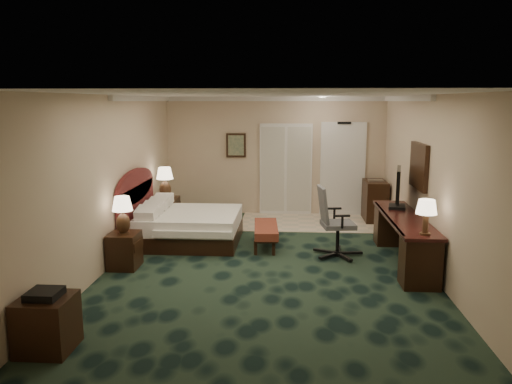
# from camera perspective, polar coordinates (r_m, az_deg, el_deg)

# --- Properties ---
(floor) EXTENTS (5.00, 7.50, 0.00)m
(floor) POSITION_cam_1_polar(r_m,az_deg,el_deg) (8.14, 1.34, -8.29)
(floor) COLOR black
(floor) RESTS_ON ground
(ceiling) EXTENTS (5.00, 7.50, 0.00)m
(ceiling) POSITION_cam_1_polar(r_m,az_deg,el_deg) (7.71, 1.43, 11.08)
(ceiling) COLOR white
(ceiling) RESTS_ON wall_back
(wall_back) EXTENTS (5.00, 0.00, 2.70)m
(wall_back) POSITION_cam_1_polar(r_m,az_deg,el_deg) (11.53, 2.20, 4.11)
(wall_back) COLOR #C7A890
(wall_back) RESTS_ON ground
(wall_front) EXTENTS (5.00, 0.00, 2.70)m
(wall_front) POSITION_cam_1_polar(r_m,az_deg,el_deg) (4.16, -0.87, -7.15)
(wall_front) COLOR #C7A890
(wall_front) RESTS_ON ground
(wall_left) EXTENTS (0.00, 7.50, 2.70)m
(wall_left) POSITION_cam_1_polar(r_m,az_deg,el_deg) (8.30, -16.12, 1.27)
(wall_left) COLOR #C7A890
(wall_left) RESTS_ON ground
(wall_right) EXTENTS (0.00, 7.50, 2.70)m
(wall_right) POSITION_cam_1_polar(r_m,az_deg,el_deg) (8.10, 19.34, 0.88)
(wall_right) COLOR #C7A890
(wall_right) RESTS_ON ground
(crown_molding) EXTENTS (5.00, 7.50, 0.10)m
(crown_molding) POSITION_cam_1_polar(r_m,az_deg,el_deg) (7.71, 1.43, 10.71)
(crown_molding) COLOR silver
(crown_molding) RESTS_ON wall_back
(tile_patch) EXTENTS (3.20, 1.70, 0.01)m
(tile_patch) POSITION_cam_1_polar(r_m,az_deg,el_deg) (10.93, 6.74, -3.45)
(tile_patch) COLOR beige
(tile_patch) RESTS_ON ground
(headboard) EXTENTS (0.12, 2.00, 1.40)m
(headboard) POSITION_cam_1_polar(r_m,az_deg,el_deg) (9.33, -13.51, -1.70)
(headboard) COLOR #461116
(headboard) RESTS_ON ground
(entry_door) EXTENTS (1.02, 0.06, 2.18)m
(entry_door) POSITION_cam_1_polar(r_m,az_deg,el_deg) (11.60, 9.87, 2.51)
(entry_door) COLOR silver
(entry_door) RESTS_ON ground
(closet_doors) EXTENTS (1.20, 0.06, 2.10)m
(closet_doors) POSITION_cam_1_polar(r_m,az_deg,el_deg) (11.52, 3.42, 2.59)
(closet_doors) COLOR #BCBBB7
(closet_doors) RESTS_ON ground
(wall_art) EXTENTS (0.45, 0.06, 0.55)m
(wall_art) POSITION_cam_1_polar(r_m,az_deg,el_deg) (11.53, -2.30, 5.36)
(wall_art) COLOR #405D50
(wall_art) RESTS_ON wall_back
(wall_mirror) EXTENTS (0.05, 0.95, 0.75)m
(wall_mirror) POSITION_cam_1_polar(r_m,az_deg,el_deg) (8.64, 18.12, 2.85)
(wall_mirror) COLOR white
(wall_mirror) RESTS_ON wall_right
(bed) EXTENTS (1.80, 1.67, 0.57)m
(bed) POSITION_cam_1_polar(r_m,az_deg,el_deg) (9.40, -7.50, -4.00)
(bed) COLOR white
(bed) RESTS_ON ground
(nightstand_near) EXTENTS (0.45, 0.51, 0.56)m
(nightstand_near) POSITION_cam_1_polar(r_m,az_deg,el_deg) (8.19, -14.81, -6.46)
(nightstand_near) COLOR black
(nightstand_near) RESTS_ON ground
(nightstand_far) EXTENTS (0.50, 0.57, 0.62)m
(nightstand_far) POSITION_cam_1_polar(r_m,az_deg,el_deg) (10.58, -10.26, -2.32)
(nightstand_far) COLOR black
(nightstand_far) RESTS_ON ground
(lamp_near) EXTENTS (0.32, 0.32, 0.59)m
(lamp_near) POSITION_cam_1_polar(r_m,az_deg,el_deg) (8.01, -14.99, -2.58)
(lamp_near) COLOR black
(lamp_near) RESTS_ON nightstand_near
(lamp_far) EXTENTS (0.38, 0.38, 0.65)m
(lamp_far) POSITION_cam_1_polar(r_m,az_deg,el_deg) (10.42, -10.36, 1.04)
(lamp_far) COLOR black
(lamp_far) RESTS_ON nightstand_far
(bed_bench) EXTENTS (0.49, 1.21, 0.40)m
(bed_bench) POSITION_cam_1_polar(r_m,az_deg,el_deg) (9.04, 1.15, -5.06)
(bed_bench) COLOR maroon
(bed_bench) RESTS_ON ground
(side_table) EXTENTS (0.54, 0.54, 0.59)m
(side_table) POSITION_cam_1_polar(r_m,az_deg,el_deg) (5.86, -22.79, -13.72)
(side_table) COLOR black
(side_table) RESTS_ON ground
(desk) EXTENTS (0.57, 2.66, 0.77)m
(desk) POSITION_cam_1_polar(r_m,az_deg,el_deg) (8.48, 16.48, -5.24)
(desk) COLOR black
(desk) RESTS_ON ground
(tv) EXTENTS (0.27, 0.89, 0.70)m
(tv) POSITION_cam_1_polar(r_m,az_deg,el_deg) (8.97, 15.92, 0.41)
(tv) COLOR black
(tv) RESTS_ON desk
(desk_lamp) EXTENTS (0.35, 0.35, 0.51)m
(desk_lamp) POSITION_cam_1_polar(r_m,az_deg,el_deg) (7.30, 18.85, -2.72)
(desk_lamp) COLOR black
(desk_lamp) RESTS_ON desk
(desk_chair) EXTENTS (0.79, 0.75, 1.20)m
(desk_chair) POSITION_cam_1_polar(r_m,az_deg,el_deg) (8.54, 9.37, -3.35)
(desk_chair) COLOR #585859
(desk_chair) RESTS_ON ground
(minibar) EXTENTS (0.46, 0.84, 0.88)m
(minibar) POSITION_cam_1_polar(r_m,az_deg,el_deg) (11.28, 13.42, -0.98)
(minibar) COLOR black
(minibar) RESTS_ON ground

